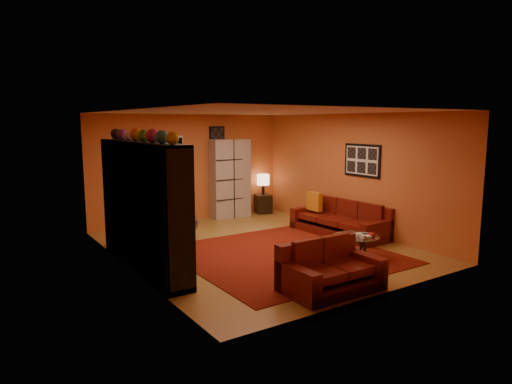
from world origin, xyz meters
TOP-DOWN VIEW (x-y plane):
  - floor at (0.00, 0.00)m, footprint 6.00×6.00m
  - ceiling at (0.00, 0.00)m, footprint 6.00×6.00m
  - wall_back at (0.00, 3.00)m, footprint 6.00×0.00m
  - wall_front at (0.00, -3.00)m, footprint 6.00×0.00m
  - wall_left at (-2.50, 0.00)m, footprint 0.00×6.00m
  - wall_right at (2.50, 0.00)m, footprint 0.00×6.00m
  - rug at (0.10, -0.70)m, footprint 3.60×3.60m
  - doorway at (-0.70, 2.96)m, footprint 0.95×0.10m
  - wall_art_right at (2.48, -0.30)m, footprint 0.03×1.00m
  - wall_art_back at (0.75, 2.98)m, footprint 0.42×0.03m
  - entertainment_unit at (-2.27, 0.00)m, footprint 0.45×3.00m
  - tv at (-2.23, -0.08)m, footprint 0.87×0.11m
  - sofa at (2.14, -0.11)m, footprint 1.03×2.28m
  - loveseat at (-0.39, -2.42)m, footprint 1.43×0.87m
  - throw_pillow at (1.95, 0.61)m, footprint 0.12×0.42m
  - coffee_table at (1.05, -1.58)m, footprint 0.81×0.81m
  - storage_cabinet at (1.00, 2.80)m, footprint 1.01×0.48m
  - bowl_chair at (-0.96, 1.46)m, footprint 0.72×0.72m
  - side_table at (2.00, 2.75)m, footprint 0.49×0.49m
  - table_lamp at (2.00, 2.75)m, footprint 0.33×0.33m

SIDE VIEW (x-z plane):
  - floor at x=0.00m, z-range 0.00..0.00m
  - rug at x=0.10m, z-range 0.00..0.01m
  - side_table at x=2.00m, z-range 0.00..0.50m
  - sofa at x=2.14m, z-range -0.14..0.71m
  - loveseat at x=-0.39m, z-range -0.14..0.71m
  - bowl_chair at x=-0.96m, z-range 0.02..0.61m
  - coffee_table at x=1.05m, z-range 0.16..0.57m
  - throw_pillow at x=1.95m, z-range 0.42..0.84m
  - table_lamp at x=2.00m, z-range 0.62..1.16m
  - tv at x=-2.23m, z-range 0.72..1.22m
  - storage_cabinet at x=1.00m, z-range 0.00..1.99m
  - doorway at x=-0.70m, z-range 0.00..2.04m
  - entertainment_unit at x=-2.27m, z-range 0.00..2.10m
  - wall_back at x=0.00m, z-range -1.70..4.30m
  - wall_front at x=0.00m, z-range -1.70..4.30m
  - wall_left at x=-2.50m, z-range -1.70..4.30m
  - wall_right at x=2.50m, z-range -1.70..4.30m
  - wall_art_right at x=2.48m, z-range 1.25..1.95m
  - wall_art_back at x=0.75m, z-range 1.79..2.31m
  - ceiling at x=0.00m, z-range 2.60..2.60m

